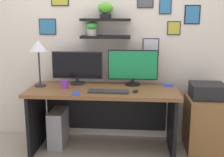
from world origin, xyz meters
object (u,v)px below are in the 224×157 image
at_px(monitor_left, 77,67).
at_px(desk_lamp, 38,49).
at_px(desk, 104,105).
at_px(keyboard, 108,91).
at_px(computer_tower_left, 59,127).
at_px(drawer_cabinet, 205,124).
at_px(computer_mouse, 135,91).
at_px(scissors_tray, 168,85).
at_px(monitor_right, 133,67).
at_px(printer, 208,91).
at_px(cell_phone, 76,93).
at_px(coffee_mug, 65,84).

height_order(monitor_left, desk_lamp, desk_lamp).
relative_size(desk, keyboard, 3.89).
xyz_separation_m(monitor_left, computer_tower_left, (-0.23, -0.12, -0.74)).
bearing_deg(drawer_cabinet, computer_mouse, -164.68).
bearing_deg(desk_lamp, monitor_left, 20.16).
xyz_separation_m(scissors_tray, computer_tower_left, (-1.32, -0.10, -0.54)).
relative_size(keyboard, computer_mouse, 4.89).
bearing_deg(monitor_left, monitor_right, 0.00).
distance_m(monitor_right, printer, 0.90).
distance_m(monitor_left, scissors_tray, 1.11).
height_order(monitor_left, scissors_tray, monitor_left).
height_order(cell_phone, drawer_cabinet, cell_phone).
height_order(monitor_right, desk_lamp, desk_lamp).
bearing_deg(keyboard, coffee_mug, 163.55).
bearing_deg(coffee_mug, monitor_right, 15.42).
relative_size(monitor_right, desk_lamp, 1.10).
height_order(computer_mouse, printer, printer).
bearing_deg(cell_phone, scissors_tray, 13.36).
relative_size(monitor_left, monitor_right, 1.03).
height_order(keyboard, scissors_tray, scissors_tray).
height_order(desk, cell_phone, cell_phone).
bearing_deg(coffee_mug, computer_mouse, -8.83).
distance_m(coffee_mug, computer_tower_left, 0.60).
height_order(monitor_left, monitor_right, monitor_right).
bearing_deg(keyboard, computer_mouse, 5.36).
relative_size(scissors_tray, computer_tower_left, 0.27).
relative_size(monitor_left, drawer_cabinet, 0.96).
relative_size(monitor_left, desk_lamp, 1.13).
height_order(desk_lamp, computer_tower_left, desk_lamp).
bearing_deg(desk_lamp, coffee_mug, -11.30).
bearing_deg(drawer_cabinet, scissors_tray, 167.12).
xyz_separation_m(monitor_left, cell_phone, (0.07, -0.46, -0.20)).
bearing_deg(computer_mouse, printer, 15.32).
distance_m(desk, scissors_tray, 0.80).
xyz_separation_m(desk, keyboard, (0.08, -0.21, 0.22)).
distance_m(keyboard, scissors_tray, 0.77).
relative_size(desk, monitor_left, 2.79).
height_order(computer_mouse, drawer_cabinet, computer_mouse).
xyz_separation_m(cell_phone, coffee_mug, (-0.18, 0.24, 0.04)).
bearing_deg(scissors_tray, monitor_left, 179.20).
bearing_deg(desk, desk_lamp, 179.37).
height_order(coffee_mug, computer_tower_left, coffee_mug).
bearing_deg(printer, cell_phone, -166.85).
bearing_deg(computer_mouse, desk_lamp, 170.49).
distance_m(desk_lamp, coffee_mug, 0.51).
distance_m(keyboard, cell_phone, 0.35).
relative_size(cell_phone, printer, 0.37).
relative_size(computer_mouse, drawer_cabinet, 0.14).
xyz_separation_m(desk, computer_mouse, (0.37, -0.18, 0.22)).
distance_m(scissors_tray, drawer_cabinet, 0.63).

